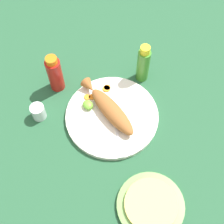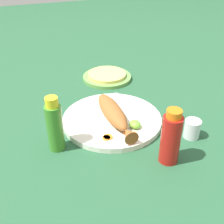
{
  "view_description": "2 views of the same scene",
  "coord_description": "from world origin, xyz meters",
  "px_view_note": "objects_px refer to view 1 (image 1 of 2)",
  "views": [
    {
      "loc": [
        0.42,
        -0.33,
        0.97
      ],
      "look_at": [
        0.0,
        0.0,
        0.04
      ],
      "focal_mm": 50.0,
      "sensor_mm": 36.0,
      "label": 1
    },
    {
      "loc": [
        -0.72,
        0.28,
        0.53
      ],
      "look_at": [
        0.0,
        0.0,
        0.04
      ],
      "focal_mm": 45.0,
      "sensor_mm": 36.0,
      "label": 2
    }
  ],
  "objects_px": {
    "fork_far": "(104,136)",
    "tortilla_plate": "(151,205)",
    "main_plate": "(112,116)",
    "fork_near": "(118,136)",
    "hot_sauce_bottle_red": "(55,74)",
    "salt_cup": "(38,112)",
    "fried_fish": "(109,108)",
    "hot_sauce_bottle_green": "(143,64)"
  },
  "relations": [
    {
      "from": "fork_far",
      "to": "tortilla_plate",
      "type": "distance_m",
      "value": 0.27
    },
    {
      "from": "main_plate",
      "to": "fork_near",
      "type": "relative_size",
      "value": 1.94
    },
    {
      "from": "hot_sauce_bottle_red",
      "to": "salt_cup",
      "type": "xyz_separation_m",
      "value": [
        0.07,
        -0.12,
        -0.05
      ]
    },
    {
      "from": "fried_fish",
      "to": "hot_sauce_bottle_red",
      "type": "height_order",
      "value": "hot_sauce_bottle_red"
    },
    {
      "from": "salt_cup",
      "to": "tortilla_plate",
      "type": "relative_size",
      "value": 0.28
    },
    {
      "from": "main_plate",
      "to": "hot_sauce_bottle_green",
      "type": "height_order",
      "value": "hot_sauce_bottle_green"
    },
    {
      "from": "fried_fish",
      "to": "hot_sauce_bottle_red",
      "type": "distance_m",
      "value": 0.23
    },
    {
      "from": "fork_far",
      "to": "salt_cup",
      "type": "xyz_separation_m",
      "value": [
        -0.21,
        -0.13,
        0.01
      ]
    },
    {
      "from": "fork_near",
      "to": "fork_far",
      "type": "height_order",
      "value": "same"
    },
    {
      "from": "main_plate",
      "to": "hot_sauce_bottle_green",
      "type": "distance_m",
      "value": 0.22
    },
    {
      "from": "hot_sauce_bottle_green",
      "to": "hot_sauce_bottle_red",
      "type": "bearing_deg",
      "value": -120.48
    },
    {
      "from": "fried_fish",
      "to": "tortilla_plate",
      "type": "relative_size",
      "value": 1.3
    },
    {
      "from": "tortilla_plate",
      "to": "hot_sauce_bottle_red",
      "type": "bearing_deg",
      "value": 177.77
    },
    {
      "from": "salt_cup",
      "to": "fried_fish",
      "type": "bearing_deg",
      "value": 53.57
    },
    {
      "from": "fork_near",
      "to": "fork_far",
      "type": "bearing_deg",
      "value": -97.83
    },
    {
      "from": "hot_sauce_bottle_green",
      "to": "fork_far",
      "type": "bearing_deg",
      "value": -66.62
    },
    {
      "from": "fried_fish",
      "to": "fork_far",
      "type": "xyz_separation_m",
      "value": [
        0.06,
        -0.07,
        -0.02
      ]
    },
    {
      "from": "fork_near",
      "to": "fork_far",
      "type": "distance_m",
      "value": 0.05
    },
    {
      "from": "fork_near",
      "to": "fork_far",
      "type": "relative_size",
      "value": 0.91
    },
    {
      "from": "fork_near",
      "to": "salt_cup",
      "type": "bearing_deg",
      "value": -115.87
    },
    {
      "from": "fork_far",
      "to": "fried_fish",
      "type": "bearing_deg",
      "value": 142.18
    },
    {
      "from": "fried_fish",
      "to": "fork_near",
      "type": "bearing_deg",
      "value": -19.43
    },
    {
      "from": "fork_near",
      "to": "hot_sauce_bottle_green",
      "type": "xyz_separation_m",
      "value": [
        -0.14,
        0.23,
        0.06
      ]
    },
    {
      "from": "main_plate",
      "to": "tortilla_plate",
      "type": "height_order",
      "value": "main_plate"
    },
    {
      "from": "fork_far",
      "to": "salt_cup",
      "type": "relative_size",
      "value": 3.18
    },
    {
      "from": "main_plate",
      "to": "salt_cup",
      "type": "distance_m",
      "value": 0.26
    },
    {
      "from": "fried_fish",
      "to": "fork_far",
      "type": "bearing_deg",
      "value": -47.44
    },
    {
      "from": "fork_far",
      "to": "hot_sauce_bottle_green",
      "type": "height_order",
      "value": "hot_sauce_bottle_green"
    },
    {
      "from": "main_plate",
      "to": "salt_cup",
      "type": "xyz_separation_m",
      "value": [
        -0.16,
        -0.2,
        0.02
      ]
    },
    {
      "from": "fried_fish",
      "to": "hot_sauce_bottle_green",
      "type": "height_order",
      "value": "hot_sauce_bottle_green"
    },
    {
      "from": "hot_sauce_bottle_green",
      "to": "tortilla_plate",
      "type": "relative_size",
      "value": 0.81
    },
    {
      "from": "salt_cup",
      "to": "tortilla_plate",
      "type": "distance_m",
      "value": 0.49
    },
    {
      "from": "fried_fish",
      "to": "hot_sauce_bottle_green",
      "type": "relative_size",
      "value": 1.6
    },
    {
      "from": "tortilla_plate",
      "to": "fried_fish",
      "type": "bearing_deg",
      "value": 163.44
    },
    {
      "from": "main_plate",
      "to": "hot_sauce_bottle_green",
      "type": "relative_size",
      "value": 1.94
    },
    {
      "from": "hot_sauce_bottle_red",
      "to": "tortilla_plate",
      "type": "xyz_separation_m",
      "value": [
        0.54,
        -0.02,
        -0.07
      ]
    },
    {
      "from": "hot_sauce_bottle_red",
      "to": "hot_sauce_bottle_green",
      "type": "height_order",
      "value": "hot_sauce_bottle_green"
    },
    {
      "from": "fried_fish",
      "to": "hot_sauce_bottle_green",
      "type": "xyz_separation_m",
      "value": [
        -0.05,
        0.2,
        0.04
      ]
    },
    {
      "from": "fork_near",
      "to": "salt_cup",
      "type": "height_order",
      "value": "salt_cup"
    },
    {
      "from": "tortilla_plate",
      "to": "main_plate",
      "type": "bearing_deg",
      "value": 162.69
    },
    {
      "from": "main_plate",
      "to": "fork_far",
      "type": "height_order",
      "value": "fork_far"
    },
    {
      "from": "salt_cup",
      "to": "main_plate",
      "type": "bearing_deg",
      "value": 50.61
    }
  ]
}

